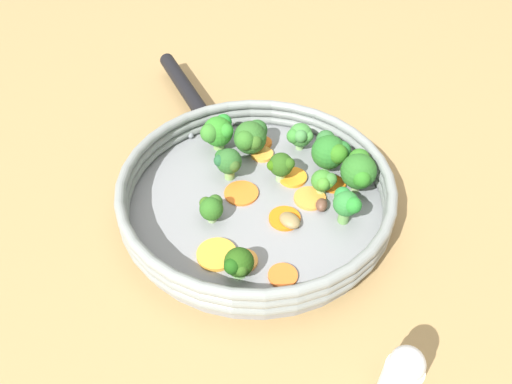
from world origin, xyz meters
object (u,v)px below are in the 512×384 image
at_px(broccoli_floret_4, 324,181).
at_px(salt_shaker, 401,379).
at_px(carrot_slice_7, 283,276).
at_px(carrot_slice_8, 285,218).
at_px(carrot_slice_2, 242,192).
at_px(carrot_slice_6, 217,254).
at_px(carrot_slice_3, 310,198).
at_px(broccoli_floret_5, 251,137).
at_px(broccoli_floret_2, 238,264).
at_px(carrot_slice_5, 293,177).
at_px(mushroom_piece_1, 322,205).
at_px(carrot_slice_1, 244,260).
at_px(broccoli_floret_7, 228,162).
at_px(broccoli_floret_8, 300,136).
at_px(broccoli_floret_6, 218,131).
at_px(carrot_slice_9, 334,184).
at_px(skillet, 256,204).
at_px(broccoli_floret_0, 346,203).
at_px(broccoli_floret_9, 359,169).
at_px(carrot_slice_4, 262,154).
at_px(broccoli_floret_10, 281,165).
at_px(mushroom_piece_0, 290,220).
at_px(carrot_slice_0, 262,143).
at_px(broccoli_floret_3, 331,151).
at_px(broccoli_floret_1, 211,207).

distance_m(broccoli_floret_4, salt_shaker, 0.27).
bearing_deg(carrot_slice_7, carrot_slice_8, -152.95).
bearing_deg(carrot_slice_2, carrot_slice_6, 15.79).
relative_size(carrot_slice_2, carrot_slice_3, 1.08).
bearing_deg(broccoli_floret_5, broccoli_floret_2, 27.46).
height_order(carrot_slice_5, mushroom_piece_1, mushroom_piece_1).
bearing_deg(carrot_slice_8, broccoli_floret_5, -131.23).
relative_size(broccoli_floret_4, mushroom_piece_1, 1.82).
height_order(carrot_slice_8, mushroom_piece_1, mushroom_piece_1).
height_order(carrot_slice_1, broccoli_floret_7, broccoli_floret_7).
height_order(broccoli_floret_8, mushroom_piece_1, broccoli_floret_8).
relative_size(broccoli_floret_6, broccoli_floret_8, 1.35).
xyz_separation_m(carrot_slice_8, carrot_slice_9, (-0.09, 0.03, -0.00)).
height_order(skillet, broccoli_floret_0, broccoli_floret_0).
relative_size(skillet, broccoli_floret_4, 9.15).
distance_m(carrot_slice_8, carrot_slice_9, 0.09).
bearing_deg(broccoli_floret_4, carrot_slice_7, 7.39).
bearing_deg(carrot_slice_8, carrot_slice_2, -100.62).
bearing_deg(carrot_slice_1, carrot_slice_7, 95.08).
bearing_deg(broccoli_floret_9, broccoli_floret_7, -66.59).
height_order(broccoli_floret_0, broccoli_floret_2, broccoli_floret_0).
distance_m(carrot_slice_3, broccoli_floret_9, 0.07).
xyz_separation_m(carrot_slice_2, broccoli_floret_5, (-0.08, -0.03, 0.03)).
relative_size(carrot_slice_9, broccoli_floret_4, 0.88).
bearing_deg(carrot_slice_4, broccoli_floret_5, -85.66).
bearing_deg(broccoli_floret_6, carrot_slice_2, 51.63).
relative_size(broccoli_floret_4, salt_shaker, 0.42).
distance_m(carrot_slice_4, broccoli_floret_10, 0.06).
relative_size(carrot_slice_2, broccoli_floret_5, 0.74).
bearing_deg(mushroom_piece_0, broccoli_floret_6, -116.52).
bearing_deg(salt_shaker, carrot_slice_5, -134.11).
xyz_separation_m(carrot_slice_5, broccoli_floret_7, (0.04, -0.08, 0.03)).
distance_m(broccoli_floret_10, mushroom_piece_1, 0.08).
bearing_deg(carrot_slice_5, broccoli_floret_7, -60.72).
bearing_deg(broccoli_floret_10, broccoli_floret_4, 93.42).
relative_size(carrot_slice_0, broccoli_floret_7, 0.61).
distance_m(carrot_slice_3, carrot_slice_6, 0.15).
bearing_deg(broccoli_floret_0, carrot_slice_4, -110.57).
bearing_deg(skillet, carrot_slice_0, -153.83).
distance_m(skillet, carrot_slice_2, 0.02).
bearing_deg(carrot_slice_0, mushroom_piece_0, 42.38).
height_order(broccoli_floret_3, broccoli_floret_6, broccoli_floret_3).
height_order(broccoli_floret_3, broccoli_floret_9, broccoli_floret_9).
relative_size(broccoli_floret_2, salt_shaker, 0.44).
xyz_separation_m(skillet, broccoli_floret_1, (0.06, -0.03, 0.03)).
xyz_separation_m(broccoli_floret_2, broccoli_floret_9, (-0.20, 0.06, 0.01)).
relative_size(broccoli_floret_5, mushroom_piece_1, 3.04).
xyz_separation_m(broccoli_floret_8, mushroom_piece_1, (0.09, 0.08, -0.02)).
distance_m(carrot_slice_4, broccoli_floret_5, 0.03).
bearing_deg(skillet, carrot_slice_2, -96.06).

